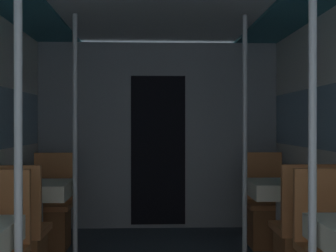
{
  "coord_description": "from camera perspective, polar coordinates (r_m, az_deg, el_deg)",
  "views": [
    {
      "loc": [
        -0.08,
        -1.43,
        1.23
      ],
      "look_at": [
        0.06,
        2.48,
        1.21
      ],
      "focal_mm": 50.0,
      "sensor_mm": 36.0,
      "label": 1
    }
  ],
  "objects": [
    {
      "name": "support_pole_left_0",
      "position": [
        2.46,
        -17.79,
        -2.95
      ],
      "size": [
        0.04,
        0.04,
        2.19
      ],
      "color": "silver",
      "rests_on": "ground_plane"
    },
    {
      "name": "dining_table_left_1",
      "position": [
        4.26,
        -15.65,
        -8.19
      ],
      "size": [
        0.57,
        0.57,
        0.72
      ],
      "color": "#4C4C51",
      "rests_on": "ground_plane"
    },
    {
      "name": "chair_right_far_1",
      "position": [
        4.89,
        11.85,
        -10.85
      ],
      "size": [
        0.4,
        0.4,
        0.93
      ],
      "rotation": [
        0.0,
        0.0,
        3.14
      ],
      "color": "#9C5B31",
      "rests_on": "ground_plane"
    },
    {
      "name": "bulkhead_far",
      "position": [
        5.55,
        -1.21,
        -1.18
      ],
      "size": [
        2.82,
        0.09,
        2.19
      ],
      "color": "gray",
      "rests_on": "ground_plane"
    },
    {
      "name": "support_pole_right_1",
      "position": [
        4.18,
        9.34,
        -1.6
      ],
      "size": [
        0.04,
        0.04,
        2.19
      ],
      "color": "silver",
      "rests_on": "ground_plane"
    },
    {
      "name": "chair_left_near_1",
      "position": [
        3.79,
        -17.7,
        -14.13
      ],
      "size": [
        0.4,
        0.4,
        0.93
      ],
      "color": "#9C5B31",
      "rests_on": "ground_plane"
    },
    {
      "name": "chair_right_near_1",
      "position": [
        3.84,
        15.98,
        -13.96
      ],
      "size": [
        0.4,
        0.4,
        0.93
      ],
      "color": "#9C5B31",
      "rests_on": "ground_plane"
    },
    {
      "name": "dining_table_right_1",
      "position": [
        4.3,
        13.66,
        -8.11
      ],
      "size": [
        0.57,
        0.57,
        0.72
      ],
      "color": "#4C4C51",
      "rests_on": "ground_plane"
    },
    {
      "name": "support_pole_right_0",
      "position": [
        2.5,
        17.2,
        -2.88
      ],
      "size": [
        0.04,
        0.04,
        2.19
      ],
      "color": "silver",
      "rests_on": "ground_plane"
    },
    {
      "name": "chair_left_far_1",
      "position": [
        4.85,
        -14.06,
        -10.93
      ],
      "size": [
        0.4,
        0.4,
        0.93
      ],
      "rotation": [
        0.0,
        0.0,
        3.14
      ],
      "color": "#9C5B31",
      "rests_on": "ground_plane"
    },
    {
      "name": "support_pole_left_1",
      "position": [
        4.15,
        -11.27,
        -1.62
      ],
      "size": [
        0.04,
        0.04,
        2.19
      ],
      "color": "silver",
      "rests_on": "ground_plane"
    }
  ]
}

